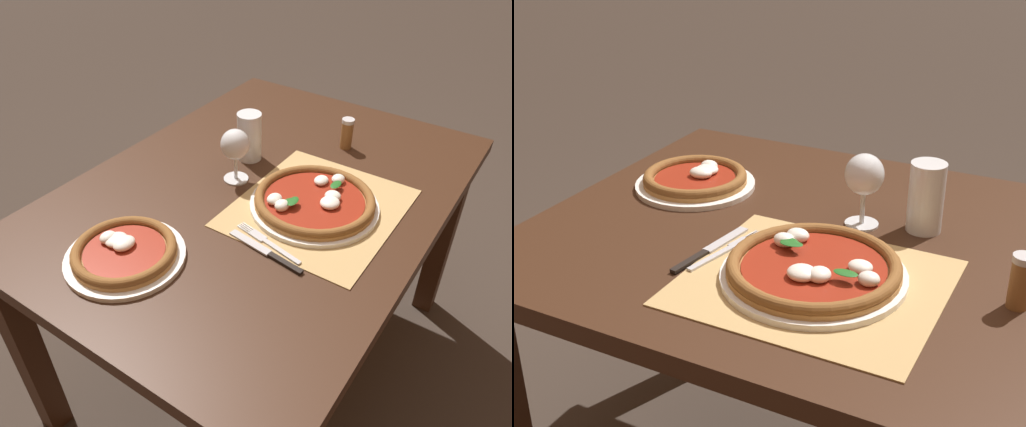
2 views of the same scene
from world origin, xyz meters
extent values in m
plane|color=#382D26|center=(0.00, 0.00, 0.00)|extent=(24.00, 24.00, 0.00)
cube|color=#382114|center=(0.00, 0.00, 0.72)|extent=(1.28, 0.93, 0.04)
cube|color=#382114|center=(0.58, -0.41, 0.35)|extent=(0.07, 0.07, 0.70)
cube|color=#382114|center=(-0.58, 0.41, 0.35)|extent=(0.07, 0.07, 0.70)
cube|color=#382114|center=(0.58, 0.41, 0.35)|extent=(0.07, 0.07, 0.70)
cube|color=tan|center=(0.00, -0.18, 0.74)|extent=(0.45, 0.40, 0.00)
cylinder|color=white|center=(-0.01, -0.17, 0.75)|extent=(0.34, 0.34, 0.01)
cylinder|color=#B77F42|center=(-0.01, -0.17, 0.76)|extent=(0.31, 0.31, 0.01)
torus|color=brown|center=(-0.01, -0.17, 0.77)|extent=(0.31, 0.31, 0.02)
cylinder|color=maroon|center=(-0.01, -0.17, 0.77)|extent=(0.26, 0.26, 0.00)
ellipsoid|color=white|center=(-0.09, -0.12, 0.78)|extent=(0.04, 0.03, 0.03)
ellipsoid|color=white|center=(0.02, -0.20, 0.78)|extent=(0.04, 0.04, 0.03)
ellipsoid|color=white|center=(0.07, -0.14, 0.78)|extent=(0.04, 0.04, 0.02)
ellipsoid|color=white|center=(0.10, -0.18, 0.78)|extent=(0.04, 0.03, 0.02)
ellipsoid|color=white|center=(-0.07, -0.09, 0.78)|extent=(0.04, 0.04, 0.03)
ellipsoid|color=white|center=(-0.01, -0.21, 0.78)|extent=(0.05, 0.05, 0.02)
ellipsoid|color=#1E5B1E|center=(0.06, -0.19, 0.79)|extent=(0.04, 0.02, 0.00)
ellipsoid|color=#1E5B1E|center=(-0.07, -0.13, 0.79)|extent=(0.05, 0.03, 0.00)
ellipsoid|color=#1E5B1E|center=(-0.06, -0.14, 0.79)|extent=(0.05, 0.03, 0.00)
cylinder|color=white|center=(-0.42, 0.10, 0.75)|extent=(0.28, 0.28, 0.01)
cylinder|color=#B77F42|center=(-0.42, 0.10, 0.76)|extent=(0.24, 0.24, 0.01)
torus|color=brown|center=(-0.42, 0.10, 0.77)|extent=(0.24, 0.24, 0.02)
cylinder|color=maroon|center=(-0.42, 0.10, 0.76)|extent=(0.19, 0.19, 0.00)
ellipsoid|color=white|center=(-0.41, 0.11, 0.77)|extent=(0.06, 0.04, 0.02)
ellipsoid|color=white|center=(-0.41, 0.13, 0.77)|extent=(0.05, 0.05, 0.02)
ellipsoid|color=white|center=(-0.42, 0.15, 0.77)|extent=(0.04, 0.04, 0.03)
cylinder|color=silver|center=(-0.01, 0.08, 0.74)|extent=(0.07, 0.07, 0.00)
cylinder|color=silver|center=(-0.01, 0.08, 0.78)|extent=(0.01, 0.01, 0.06)
ellipsoid|color=silver|center=(-0.01, 0.08, 0.85)|extent=(0.08, 0.08, 0.08)
ellipsoid|color=#AD5B14|center=(-0.01, 0.08, 0.84)|extent=(0.07, 0.07, 0.05)
cylinder|color=silver|center=(0.11, 0.12, 0.81)|extent=(0.07, 0.07, 0.15)
cylinder|color=black|center=(0.11, 0.12, 0.80)|extent=(0.07, 0.07, 0.12)
cylinder|color=silver|center=(0.11, 0.12, 0.86)|extent=(0.07, 0.07, 0.02)
cube|color=#B7B7BC|center=(-0.20, -0.19, 0.75)|extent=(0.04, 0.11, 0.00)
cube|color=#B7B7BC|center=(-0.19, -0.11, 0.75)|extent=(0.03, 0.05, 0.00)
cylinder|color=#B7B7BC|center=(-0.17, -0.07, 0.75)|extent=(0.01, 0.04, 0.00)
cylinder|color=#B7B7BC|center=(-0.18, -0.07, 0.75)|extent=(0.01, 0.04, 0.00)
cylinder|color=#B7B7BC|center=(-0.18, -0.07, 0.75)|extent=(0.01, 0.04, 0.00)
cylinder|color=#B7B7BC|center=(-0.19, -0.07, 0.75)|extent=(0.01, 0.04, 0.00)
cube|color=black|center=(-0.23, -0.22, 0.75)|extent=(0.03, 0.10, 0.01)
cube|color=#B7B7BC|center=(-0.22, -0.11, 0.75)|extent=(0.04, 0.12, 0.00)
cylinder|color=brown|center=(0.33, -0.09, 0.78)|extent=(0.04, 0.04, 0.08)
cylinder|color=#BCBCC1|center=(0.33, -0.09, 0.83)|extent=(0.04, 0.04, 0.01)
camera|label=1|loc=(-0.96, -0.63, 1.51)|focal=35.00mm
camera|label=2|loc=(0.42, -1.18, 1.39)|focal=50.00mm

